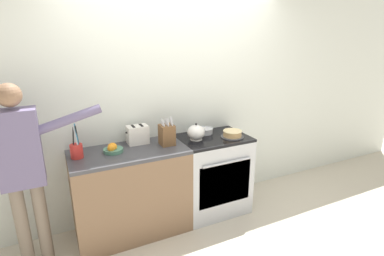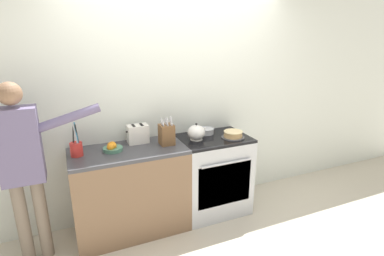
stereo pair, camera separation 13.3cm
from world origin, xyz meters
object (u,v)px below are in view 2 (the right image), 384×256
object	(u,v)px
tea_kettle	(197,132)
toaster	(138,134)
stove_range	(213,174)
layer_cake	(233,135)
fruit_bowl	(112,147)
knife_block	(167,134)
mixing_bowl	(206,131)
person_baker	(23,160)
utensil_crock	(76,148)

from	to	relation	value
tea_kettle	toaster	size ratio (longest dim) A/B	1.02
tea_kettle	toaster	world-z (taller)	toaster
stove_range	layer_cake	xyz separation A→B (m)	(0.19, -0.10, 0.50)
layer_cake	fruit_bowl	world-z (taller)	fruit_bowl
knife_block	fruit_bowl	bearing A→B (deg)	176.99
tea_kettle	mixing_bowl	xyz separation A→B (m)	(0.18, 0.14, -0.05)
mixing_bowl	person_baker	world-z (taller)	person_baker
tea_kettle	fruit_bowl	bearing A→B (deg)	178.66
mixing_bowl	toaster	distance (m)	0.79
person_baker	tea_kettle	bearing A→B (deg)	-3.87
stove_range	layer_cake	distance (m)	0.54
tea_kettle	utensil_crock	size ratio (longest dim) A/B	0.70
utensil_crock	knife_block	bearing A→B (deg)	-2.48
stove_range	toaster	size ratio (longest dim) A/B	3.98
layer_cake	tea_kettle	bearing A→B (deg)	165.55
stove_range	tea_kettle	world-z (taller)	tea_kettle
fruit_bowl	toaster	bearing A→B (deg)	25.33
person_baker	layer_cake	bearing A→B (deg)	-7.28
layer_cake	person_baker	distance (m)	2.07
mixing_bowl	toaster	world-z (taller)	toaster
layer_cake	toaster	bearing A→B (deg)	165.43
fruit_bowl	toaster	world-z (taller)	toaster
layer_cake	tea_kettle	distance (m)	0.42
tea_kettle	utensil_crock	world-z (taller)	utensil_crock
toaster	tea_kettle	bearing A→B (deg)	-14.65
mixing_bowl	layer_cake	bearing A→B (deg)	-47.88
utensil_crock	person_baker	xyz separation A→B (m)	(-0.44, -0.11, 0.00)
layer_cake	toaster	xyz separation A→B (m)	(-1.01, 0.26, 0.06)
knife_block	utensil_crock	size ratio (longest dim) A/B	0.91
utensil_crock	fruit_bowl	bearing A→B (deg)	-1.57
knife_block	mixing_bowl	bearing A→B (deg)	15.72
tea_kettle	knife_block	distance (m)	0.35
stove_range	layer_cake	bearing A→B (deg)	-27.06
tea_kettle	toaster	xyz separation A→B (m)	(-0.61, 0.16, 0.02)
knife_block	toaster	distance (m)	0.31
layer_cake	mixing_bowl	distance (m)	0.33
tea_kettle	fruit_bowl	world-z (taller)	tea_kettle
stove_range	person_baker	xyz separation A→B (m)	(-1.88, -0.08, 0.54)
layer_cake	person_baker	xyz separation A→B (m)	(-2.07, 0.02, 0.04)
knife_block	fruit_bowl	xyz separation A→B (m)	(-0.56, 0.03, -0.07)
fruit_bowl	person_baker	xyz separation A→B (m)	(-0.77, -0.10, 0.04)
tea_kettle	person_baker	distance (m)	1.67
layer_cake	knife_block	world-z (taller)	knife_block
knife_block	utensil_crock	xyz separation A→B (m)	(-0.88, 0.04, -0.03)
tea_kettle	knife_block	bearing A→B (deg)	-178.64
layer_cake	mixing_bowl	size ratio (longest dim) A/B	1.33
person_baker	stove_range	bearing A→B (deg)	-4.37
toaster	person_baker	bearing A→B (deg)	-167.09
mixing_bowl	fruit_bowl	xyz separation A→B (m)	(-1.08, -0.12, 0.01)
fruit_bowl	utensil_crock	bearing A→B (deg)	178.43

